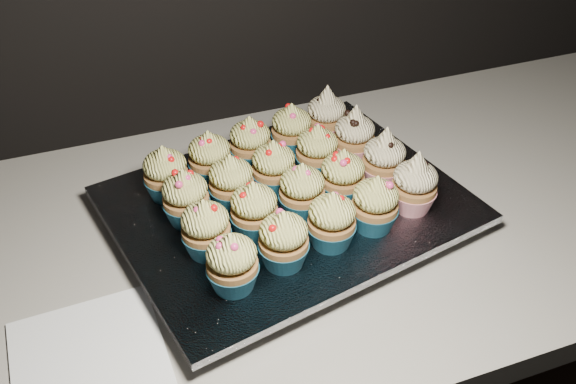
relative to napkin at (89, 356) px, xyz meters
name	(u,v)px	position (x,y,z in m)	size (l,w,h in m)	color
worktop	(290,231)	(0.30, 0.15, -0.02)	(2.44, 0.64, 0.04)	beige
napkin	(89,356)	(0.00, 0.00, 0.00)	(0.17, 0.17, 0.00)	white
baking_tray	(288,213)	(0.30, 0.15, 0.01)	(0.43, 0.33, 0.02)	black
foil_lining	(288,204)	(0.30, 0.15, 0.03)	(0.47, 0.36, 0.01)	silver
cupcake_0	(232,263)	(0.18, 0.02, 0.07)	(0.06, 0.06, 0.08)	#17546E
cupcake_1	(284,240)	(0.25, 0.04, 0.07)	(0.06, 0.06, 0.08)	#17546E
cupcake_2	(332,221)	(0.32, 0.05, 0.07)	(0.06, 0.06, 0.08)	#17546E
cupcake_3	(375,204)	(0.38, 0.06, 0.07)	(0.06, 0.06, 0.08)	#17546E
cupcake_4	(414,184)	(0.45, 0.08, 0.07)	(0.06, 0.06, 0.10)	red
cupcake_5	(206,229)	(0.17, 0.09, 0.07)	(0.06, 0.06, 0.08)	#17546E
cupcake_6	(254,210)	(0.23, 0.10, 0.07)	(0.06, 0.06, 0.08)	#17546E
cupcake_7	(302,191)	(0.31, 0.12, 0.07)	(0.06, 0.06, 0.08)	#17546E
cupcake_8	(342,177)	(0.37, 0.13, 0.07)	(0.06, 0.06, 0.08)	#17546E
cupcake_9	(384,159)	(0.44, 0.14, 0.07)	(0.06, 0.06, 0.10)	red
cupcake_10	(186,198)	(0.16, 0.16, 0.07)	(0.06, 0.06, 0.08)	#17546E
cupcake_11	(231,182)	(0.22, 0.17, 0.07)	(0.06, 0.06, 0.08)	#17546E
cupcake_12	(274,168)	(0.29, 0.18, 0.07)	(0.06, 0.06, 0.08)	#17546E
cupcake_13	(317,151)	(0.36, 0.20, 0.07)	(0.06, 0.06, 0.08)	#17546E
cupcake_14	(354,136)	(0.43, 0.21, 0.07)	(0.06, 0.06, 0.10)	red
cupcake_15	(166,173)	(0.14, 0.22, 0.07)	(0.06, 0.06, 0.08)	#17546E
cupcake_16	(210,158)	(0.21, 0.24, 0.07)	(0.06, 0.06, 0.08)	#17546E
cupcake_17	(250,143)	(0.27, 0.25, 0.07)	(0.06, 0.06, 0.08)	#17546E
cupcake_18	(292,130)	(0.34, 0.27, 0.07)	(0.06, 0.06, 0.08)	#17546E
cupcake_19	(326,116)	(0.41, 0.28, 0.07)	(0.06, 0.06, 0.10)	red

